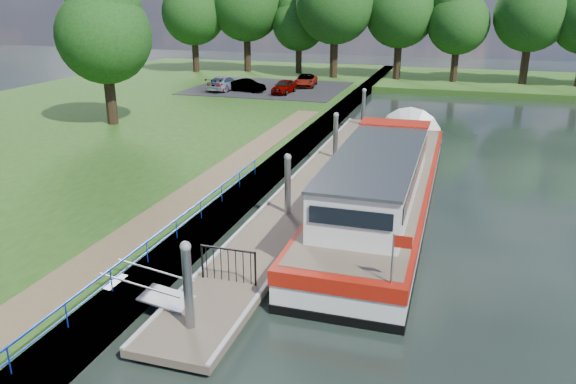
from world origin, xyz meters
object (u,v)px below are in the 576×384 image
(car_a, at_px, (284,86))
(car_b, at_px, (247,85))
(pontoon, at_px, (315,185))
(barge, at_px, (386,181))
(car_c, at_px, (225,83))
(car_d, at_px, (306,80))

(car_a, height_order, car_b, car_a)
(pontoon, bearing_deg, barge, -18.56)
(car_c, bearing_deg, car_a, -173.74)
(barge, distance_m, car_b, 28.20)
(barge, bearing_deg, pontoon, 161.44)
(car_a, bearing_deg, pontoon, -65.89)
(car_b, relative_size, car_d, 0.82)
(barge, bearing_deg, car_a, 117.49)
(barge, relative_size, car_b, 6.30)
(pontoon, relative_size, car_d, 7.31)
(car_a, relative_size, car_d, 0.86)
(pontoon, bearing_deg, car_c, 122.66)
(pontoon, xyz_separation_m, car_b, (-12.10, 22.22, 1.20))
(car_b, bearing_deg, car_a, -78.01)
(car_a, bearing_deg, car_d, 83.39)
(car_d, bearing_deg, car_c, -152.95)
(pontoon, distance_m, barge, 3.90)
(car_a, bearing_deg, car_b, -175.88)
(pontoon, height_order, car_d, car_d)
(car_c, bearing_deg, car_d, -138.80)
(barge, distance_m, car_c, 29.61)
(car_a, distance_m, car_b, 3.48)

